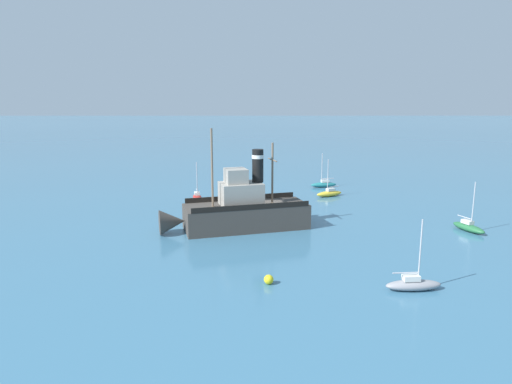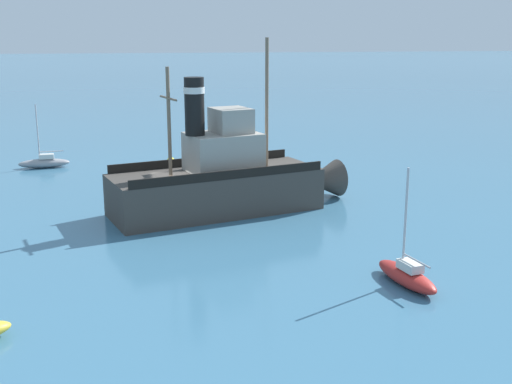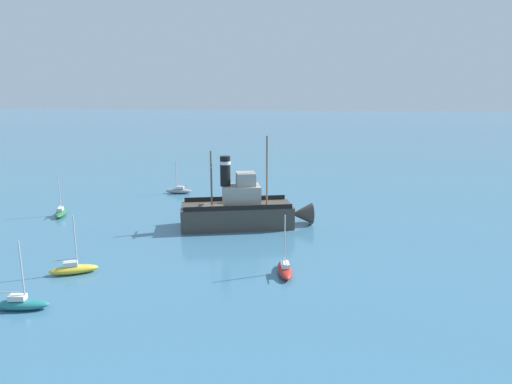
{
  "view_description": "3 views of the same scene",
  "coord_description": "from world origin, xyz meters",
  "px_view_note": "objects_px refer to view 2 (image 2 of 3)",
  "views": [
    {
      "loc": [
        -44.4,
        1.59,
        12.62
      ],
      "look_at": [
        1.69,
        1.41,
        3.14
      ],
      "focal_mm": 32.0,
      "sensor_mm": 36.0,
      "label": 1
    },
    {
      "loc": [
        34.96,
        -2.0,
        10.19
      ],
      "look_at": [
        1.27,
        4.36,
        1.62
      ],
      "focal_mm": 45.0,
      "sensor_mm": 36.0,
      "label": 2
    },
    {
      "loc": [
        46.36,
        11.62,
        14.59
      ],
      "look_at": [
        -3.75,
        4.08,
        3.3
      ],
      "focal_mm": 32.0,
      "sensor_mm": 36.0,
      "label": 3
    }
  ],
  "objects_px": {
    "sailboat_red": "(407,275)",
    "old_tugboat": "(225,180)",
    "sailboat_grey": "(44,162)",
    "mooring_buoy": "(171,161)"
  },
  "relations": [
    {
      "from": "sailboat_grey",
      "to": "mooring_buoy",
      "type": "distance_m",
      "value": 9.72
    },
    {
      "from": "sailboat_grey",
      "to": "sailboat_red",
      "type": "height_order",
      "value": "same"
    },
    {
      "from": "old_tugboat",
      "to": "sailboat_grey",
      "type": "relative_size",
      "value": 3.02
    },
    {
      "from": "sailboat_red",
      "to": "mooring_buoy",
      "type": "xyz_separation_m",
      "value": [
        -26.41,
        -8.17,
        -0.09
      ]
    },
    {
      "from": "old_tugboat",
      "to": "mooring_buoy",
      "type": "bearing_deg",
      "value": -170.12
    },
    {
      "from": "sailboat_red",
      "to": "sailboat_grey",
      "type": "bearing_deg",
      "value": -146.99
    },
    {
      "from": "old_tugboat",
      "to": "sailboat_grey",
      "type": "bearing_deg",
      "value": -140.8
    },
    {
      "from": "sailboat_red",
      "to": "old_tugboat",
      "type": "bearing_deg",
      "value": -155.49
    },
    {
      "from": "sailboat_grey",
      "to": "old_tugboat",
      "type": "bearing_deg",
      "value": 39.2
    },
    {
      "from": "sailboat_grey",
      "to": "sailboat_red",
      "type": "bearing_deg",
      "value": 33.01
    }
  ]
}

